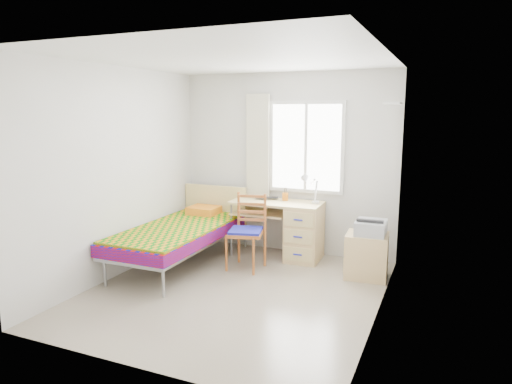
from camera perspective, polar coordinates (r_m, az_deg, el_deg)
floor at (r=5.40m, az=-2.65°, el=-12.30°), size 3.50×3.50×0.00m
ceiling at (r=5.02m, az=-2.90°, el=16.29°), size 3.50×3.50×0.00m
wall_back at (r=6.66m, az=3.82°, el=3.55°), size 3.20×0.00×3.20m
wall_left at (r=5.92m, az=-16.86°, el=2.32°), size 0.00×3.50×3.50m
wall_right at (r=4.59m, az=15.51°, el=0.24°), size 0.00×3.50×3.50m
window at (r=6.52m, az=6.28°, el=5.58°), size 1.10×0.04×1.30m
curtain at (r=6.73m, az=0.25°, el=4.92°), size 0.35×0.05×1.70m
floating_shelf at (r=5.93m, az=16.70°, el=10.58°), size 0.20×0.32×0.03m
bed at (r=6.24m, az=-9.29°, el=-4.92°), size 1.02×2.17×0.94m
desk at (r=6.40m, az=5.45°, el=-4.65°), size 1.29×0.62×0.80m
chair at (r=6.01m, az=-1.02°, el=-4.38°), size 0.52×0.52×0.99m
cabinet at (r=5.91m, az=13.64°, el=-7.72°), size 0.55×0.49×0.56m
printer at (r=5.81m, az=14.18°, el=-4.27°), size 0.37×0.42×0.18m
laptop at (r=6.56m, az=1.34°, el=-0.86°), size 0.39×0.33×0.03m
pen_cup at (r=6.52m, az=3.67°, el=-0.58°), size 0.09×0.09×0.11m
task_lamp at (r=6.20m, az=6.66°, el=0.78°), size 0.23×0.32×0.42m
book at (r=6.53m, az=0.58°, el=-2.89°), size 0.27×0.29×0.02m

